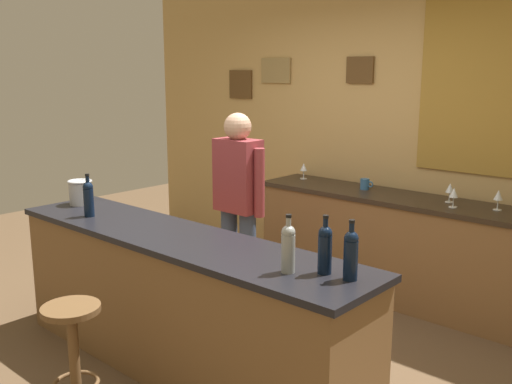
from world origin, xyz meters
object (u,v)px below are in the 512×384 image
object	(u,v)px
wine_bottle_b	(288,247)
ice_bucket	(80,192)
wine_bottle_a	(88,198)
wine_glass_d	(498,196)
wine_glass_a	(304,168)
wine_glass_c	(454,193)
bar_stool	(73,343)
wine_bottle_d	(351,253)
bartender	(238,201)
coffee_mug	(365,184)
wine_glass_b	(450,189)
wine_bottle_c	(325,248)

from	to	relation	value
wine_bottle_b	ice_bucket	size ratio (longest dim) A/B	1.63
wine_bottle_a	wine_glass_d	size ratio (longest dim) A/B	1.97
wine_glass_a	wine_glass_c	bearing A→B (deg)	-6.49
bar_stool	wine_glass_d	distance (m)	3.15
bar_stool	wine_glass_a	xyz separation A→B (m)	(-0.62, 2.89, 0.55)
bar_stool	wine_bottle_d	distance (m)	1.61
bartender	wine_bottle_a	distance (m)	1.12
wine_bottle_b	wine_bottle_d	world-z (taller)	same
wine_bottle_a	coffee_mug	world-z (taller)	wine_bottle_a
wine_bottle_b	wine_bottle_a	bearing A→B (deg)	-178.75
bartender	wine_glass_b	bearing A→B (deg)	46.06
wine_bottle_b	bartender	bearing A→B (deg)	142.87
wine_bottle_c	ice_bucket	bearing A→B (deg)	179.65
wine_glass_a	coffee_mug	size ratio (longest dim) A/B	1.24
bar_stool	coffee_mug	xyz separation A→B (m)	(0.09, 2.85, 0.49)
wine_glass_a	wine_glass_c	size ratio (longest dim) A/B	1.00
wine_bottle_c	wine_glass_b	bearing A→B (deg)	96.79
wine_bottle_d	wine_glass_d	distance (m)	2.04
ice_bucket	wine_glass_c	world-z (taller)	ice_bucket
ice_bucket	wine_glass_b	distance (m)	2.89
bartender	coffee_mug	distance (m)	1.27
wine_glass_a	wine_bottle_b	bearing A→B (deg)	-54.42
bartender	bar_stool	xyz separation A→B (m)	(0.31, -1.65, -0.48)
wine_bottle_a	wine_glass_a	bearing A→B (deg)	85.03
wine_glass_d	wine_bottle_c	bearing A→B (deg)	-93.85
wine_bottle_c	ice_bucket	size ratio (longest dim) A/B	1.63
wine_bottle_d	wine_glass_b	bearing A→B (deg)	100.84
wine_glass_b	ice_bucket	bearing A→B (deg)	-135.02
bartender	wine_bottle_d	xyz separation A→B (m)	(1.56, -0.84, 0.12)
wine_glass_b	coffee_mug	bearing A→B (deg)	-179.09
bartender	wine_bottle_c	xyz separation A→B (m)	(1.41, -0.85, 0.12)
wine_glass_a	ice_bucket	bearing A→B (deg)	-105.39
ice_bucket	wine_glass_d	distance (m)	3.17
wine_glass_a	coffee_mug	bearing A→B (deg)	-3.21
wine_glass_a	wine_glass_d	size ratio (longest dim) A/B	1.00
wine_glass_a	wine_glass_d	distance (m)	1.86
wine_bottle_d	wine_glass_a	xyz separation A→B (m)	(-1.87, 2.08, -0.05)
bartender	wine_bottle_c	world-z (taller)	bartender
wine_bottle_a	wine_bottle_b	xyz separation A→B (m)	(1.77, 0.04, 0.00)
wine_bottle_b	wine_glass_d	xyz separation A→B (m)	(0.29, 2.16, -0.05)
bartender	wine_glass_b	distance (m)	1.69
wine_bottle_d	wine_glass_c	distance (m)	1.92
bartender	coffee_mug	bearing A→B (deg)	71.51
wine_bottle_d	wine_glass_a	size ratio (longest dim) A/B	1.97
wine_bottle_a	ice_bucket	bearing A→B (deg)	156.38
bar_stool	wine_bottle_d	size ratio (longest dim) A/B	2.22
wine_glass_a	bar_stool	bearing A→B (deg)	-77.93
wine_glass_b	wine_glass_c	distance (m)	0.18
wine_bottle_a	wine_bottle_c	world-z (taller)	same
wine_glass_a	coffee_mug	xyz separation A→B (m)	(0.71, -0.04, -0.06)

